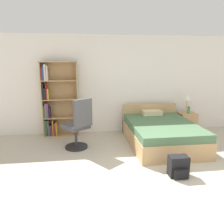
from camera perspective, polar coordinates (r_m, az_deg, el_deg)
name	(u,v)px	position (r m, az deg, el deg)	size (l,w,h in m)	color
ground_plane	(170,198)	(3.48, 15.02, -20.86)	(14.00, 14.00, 0.00)	#BCB29E
wall_back	(127,85)	(6.03, 3.96, 7.11)	(9.00, 0.06, 2.60)	white
bookshelf	(55,102)	(5.81, -14.56, 2.54)	(0.90, 0.26, 1.92)	tan
bed	(161,132)	(5.32, 12.58, -5.24)	(1.48, 2.05, 0.79)	tan
office_chair	(78,126)	(4.86, -8.75, -3.55)	(0.71, 0.72, 1.15)	#232326
nightstand	(187,122)	(6.45, 18.97, -2.52)	(0.45, 0.41, 0.54)	tan
table_lamp	(187,98)	(6.28, 19.03, 3.40)	(0.20, 0.20, 0.53)	tan
water_bottle	(189,110)	(6.27, 19.40, 0.42)	(0.07, 0.07, 0.20)	#3F8C4C
backpack_black	(179,167)	(3.99, 16.99, -13.51)	(0.33, 0.27, 0.36)	black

